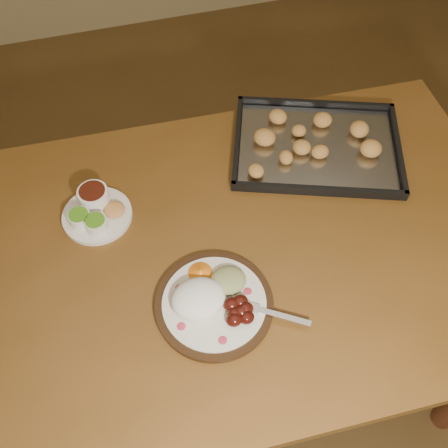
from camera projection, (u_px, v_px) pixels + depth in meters
name	position (u px, v px, depth m)	size (l,w,h in m)	color
ground	(211.00, 335.00, 1.85)	(4.00, 4.00, 0.00)	brown
dining_table	(218.00, 269.00, 1.27)	(1.53, 0.96, 0.75)	brown
dinner_plate	(213.00, 300.00, 1.09)	(0.32, 0.26, 0.06)	black
condiment_saucer	(95.00, 211.00, 1.22)	(0.17, 0.17, 0.06)	silver
baking_tray	(317.00, 145.00, 1.36)	(0.53, 0.46, 0.05)	black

